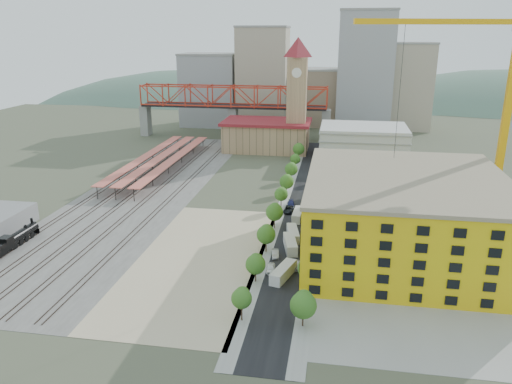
% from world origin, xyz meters
% --- Properties ---
extents(ground, '(400.00, 400.00, 0.00)m').
position_xyz_m(ground, '(0.00, 0.00, 0.00)').
color(ground, '#474C38').
rests_on(ground, ground).
extents(ballast_strip, '(36.00, 165.00, 0.06)m').
position_xyz_m(ballast_strip, '(-36.00, 17.50, 0.03)').
color(ballast_strip, '#605E59').
rests_on(ballast_strip, ground).
extents(dirt_lot, '(28.00, 67.00, 0.06)m').
position_xyz_m(dirt_lot, '(-4.00, -31.50, 0.03)').
color(dirt_lot, tan).
rests_on(dirt_lot, ground).
extents(street_asphalt, '(12.00, 170.00, 0.06)m').
position_xyz_m(street_asphalt, '(16.00, 15.00, 0.03)').
color(street_asphalt, black).
rests_on(street_asphalt, ground).
extents(sidewalk_west, '(3.00, 170.00, 0.04)m').
position_xyz_m(sidewalk_west, '(10.50, 15.00, 0.02)').
color(sidewalk_west, gray).
rests_on(sidewalk_west, ground).
extents(sidewalk_east, '(3.00, 170.00, 0.04)m').
position_xyz_m(sidewalk_east, '(21.50, 15.00, 0.02)').
color(sidewalk_east, gray).
rests_on(sidewalk_east, ground).
extents(construction_pad, '(50.00, 90.00, 0.06)m').
position_xyz_m(construction_pad, '(45.00, -20.00, 0.03)').
color(construction_pad, gray).
rests_on(construction_pad, ground).
extents(rail_tracks, '(26.56, 160.00, 0.18)m').
position_xyz_m(rail_tracks, '(-37.80, 17.50, 0.15)').
color(rail_tracks, '#382B23').
rests_on(rail_tracks, ground).
extents(platform_canopies, '(16.00, 80.00, 4.12)m').
position_xyz_m(platform_canopies, '(-41.00, 45.00, 3.99)').
color(platform_canopies, '#DD5A55').
rests_on(platform_canopies, ground).
extents(station_hall, '(38.00, 24.00, 13.10)m').
position_xyz_m(station_hall, '(-5.00, 82.00, 6.67)').
color(station_hall, tan).
rests_on(station_hall, ground).
extents(clock_tower, '(12.00, 12.00, 52.00)m').
position_xyz_m(clock_tower, '(8.00, 79.99, 28.70)').
color(clock_tower, tan).
rests_on(clock_tower, ground).
extents(parking_garage, '(34.00, 26.00, 14.00)m').
position_xyz_m(parking_garage, '(36.00, 70.00, 7.00)').
color(parking_garage, silver).
rests_on(parking_garage, ground).
extents(truss_bridge, '(94.00, 9.60, 25.60)m').
position_xyz_m(truss_bridge, '(-25.00, 105.00, 18.86)').
color(truss_bridge, gray).
rests_on(truss_bridge, ground).
extents(construction_building, '(44.60, 50.60, 18.80)m').
position_xyz_m(construction_building, '(42.00, -20.00, 9.41)').
color(construction_building, gold).
rests_on(construction_building, ground).
extents(street_trees, '(15.40, 124.40, 8.00)m').
position_xyz_m(street_trees, '(16.00, 5.00, 0.00)').
color(street_trees, '#2F671E').
rests_on(street_trees, ground).
extents(skyline, '(133.00, 46.00, 60.00)m').
position_xyz_m(skyline, '(7.47, 142.31, 22.81)').
color(skyline, '#9EA0A3').
rests_on(skyline, ground).
extents(distant_hills, '(647.00, 264.00, 227.00)m').
position_xyz_m(distant_hills, '(45.28, 260.00, -79.54)').
color(distant_hills, '#4C6B59').
rests_on(distant_hills, ground).
extents(locomotive, '(2.59, 19.96, 4.99)m').
position_xyz_m(locomotive, '(-50.00, -32.24, 1.86)').
color(locomotive, black).
rests_on(locomotive, ground).
extents(tower_crane, '(55.29, 18.50, 61.03)m').
position_xyz_m(tower_crane, '(65.04, 4.42, 37.66)').
color(tower_crane, '#F6AD10').
rests_on(tower_crane, ground).
extents(site_trailer_a, '(5.00, 9.57, 2.53)m').
position_xyz_m(site_trailer_a, '(16.00, -37.37, 1.27)').
color(site_trailer_a, silver).
rests_on(site_trailer_a, ground).
extents(site_trailer_b, '(4.44, 9.85, 2.61)m').
position_xyz_m(site_trailer_b, '(16.00, -22.57, 1.30)').
color(site_trailer_b, silver).
rests_on(site_trailer_b, ground).
extents(site_trailer_c, '(4.13, 9.44, 2.50)m').
position_xyz_m(site_trailer_c, '(16.00, -15.89, 1.25)').
color(site_trailer_c, silver).
rests_on(site_trailer_c, ground).
extents(site_trailer_d, '(2.73, 9.06, 2.45)m').
position_xyz_m(site_trailer_d, '(16.00, -1.89, 1.23)').
color(site_trailer_d, silver).
rests_on(site_trailer_d, ground).
extents(car_0, '(2.25, 4.72, 1.56)m').
position_xyz_m(car_0, '(13.00, -35.02, 0.78)').
color(car_0, white).
rests_on(car_0, ground).
extents(car_1, '(2.19, 4.64, 1.47)m').
position_xyz_m(car_1, '(13.00, -27.26, 0.74)').
color(car_1, '#A7A6AC').
rests_on(car_1, ground).
extents(car_2, '(2.96, 5.85, 1.59)m').
position_xyz_m(car_2, '(13.00, 3.30, 0.79)').
color(car_2, black).
rests_on(car_2, ground).
extents(car_3, '(2.38, 5.15, 1.46)m').
position_xyz_m(car_3, '(13.00, 8.44, 0.73)').
color(car_3, navy).
rests_on(car_3, ground).
extents(car_4, '(2.03, 4.54, 1.52)m').
position_xyz_m(car_4, '(19.00, -32.61, 0.76)').
color(car_4, silver).
rests_on(car_4, ground).
extents(car_5, '(1.88, 4.25, 1.36)m').
position_xyz_m(car_5, '(19.00, -1.87, 0.68)').
color(car_5, '#AAABB0').
rests_on(car_5, ground).
extents(car_6, '(2.91, 5.22, 1.38)m').
position_xyz_m(car_6, '(19.00, 20.94, 0.69)').
color(car_6, black).
rests_on(car_6, ground).
extents(car_7, '(2.20, 4.74, 1.34)m').
position_xyz_m(car_7, '(19.00, 30.34, 0.67)').
color(car_7, navy).
rests_on(car_7, ground).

